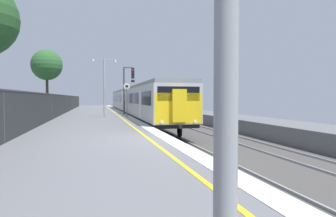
{
  "coord_description": "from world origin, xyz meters",
  "views": [
    {
      "loc": [
        -2.34,
        -11.51,
        1.58
      ],
      "look_at": [
        1.38,
        3.96,
        1.03
      ],
      "focal_mm": 32.3,
      "sensor_mm": 36.0,
      "label": 1
    }
  ],
  "objects_px": {
    "signal_gantry": "(127,85)",
    "background_tree_left": "(48,66)",
    "speed_limit_sign": "(127,95)",
    "platform_lamp_mid": "(104,82)",
    "commuter_train_at_platform": "(134,101)"
  },
  "relations": [
    {
      "from": "signal_gantry",
      "to": "background_tree_left",
      "type": "height_order",
      "value": "background_tree_left"
    },
    {
      "from": "speed_limit_sign",
      "to": "signal_gantry",
      "type": "bearing_deg",
      "value": 83.85
    },
    {
      "from": "signal_gantry",
      "to": "platform_lamp_mid",
      "type": "xyz_separation_m",
      "value": [
        -2.26,
        -3.68,
        0.04
      ]
    },
    {
      "from": "background_tree_left",
      "to": "platform_lamp_mid",
      "type": "bearing_deg",
      "value": -65.65
    },
    {
      "from": "commuter_train_at_platform",
      "to": "speed_limit_sign",
      "type": "distance_m",
      "value": 10.08
    },
    {
      "from": "signal_gantry",
      "to": "platform_lamp_mid",
      "type": "distance_m",
      "value": 4.32
    },
    {
      "from": "speed_limit_sign",
      "to": "platform_lamp_mid",
      "type": "height_order",
      "value": "platform_lamp_mid"
    },
    {
      "from": "speed_limit_sign",
      "to": "background_tree_left",
      "type": "xyz_separation_m",
      "value": [
        -8.28,
        14.08,
        3.72
      ]
    },
    {
      "from": "speed_limit_sign",
      "to": "platform_lamp_mid",
      "type": "xyz_separation_m",
      "value": [
        -1.87,
        -0.08,
        1.09
      ]
    },
    {
      "from": "signal_gantry",
      "to": "speed_limit_sign",
      "type": "xyz_separation_m",
      "value": [
        -0.39,
        -3.6,
        -1.05
      ]
    },
    {
      "from": "commuter_train_at_platform",
      "to": "speed_limit_sign",
      "type": "bearing_deg",
      "value": -100.57
    },
    {
      "from": "speed_limit_sign",
      "to": "background_tree_left",
      "type": "height_order",
      "value": "background_tree_left"
    },
    {
      "from": "signal_gantry",
      "to": "speed_limit_sign",
      "type": "distance_m",
      "value": 3.77
    },
    {
      "from": "commuter_train_at_platform",
      "to": "background_tree_left",
      "type": "distance_m",
      "value": 11.77
    },
    {
      "from": "speed_limit_sign",
      "to": "platform_lamp_mid",
      "type": "distance_m",
      "value": 2.17
    }
  ]
}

